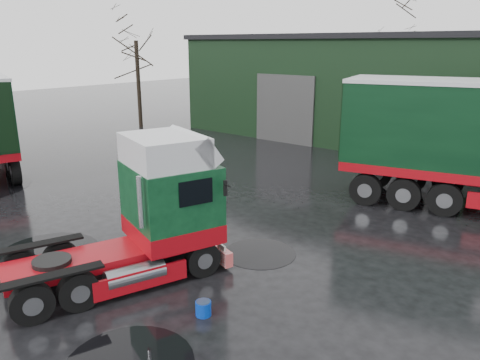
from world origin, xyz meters
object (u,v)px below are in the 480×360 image
Objects in this scene: hero_tractor at (109,213)px; tree_back_a at (394,56)px; wash_bucket at (203,308)px; tree_left at (137,66)px; warehouse at (459,90)px.

hero_tractor is 0.61× the size of tree_back_a.
wash_bucket is 34.29m from tree_back_a.
hero_tractor is at bearing -174.16° from wash_bucket.
wash_bucket is 25.33m from tree_left.
tree_back_a is (-8.00, 10.00, 1.59)m from warehouse.
tree_left is (-17.39, 15.00, 2.44)m from hero_tractor.
hero_tractor is (-1.61, -23.00, -1.35)m from warehouse.
hero_tractor is 33.74m from tree_back_a.
tree_left is (-19.00, -8.00, 1.09)m from warehouse.
tree_left reaches higher than warehouse.
tree_left reaches higher than wash_bucket.
warehouse is 5.57× the size of hero_tractor.
tree_left is at bearing 143.95° from wash_bucket.
wash_bucket is at bearing -86.94° from warehouse.
tree_back_a is (11.00, 18.00, 0.50)m from tree_left.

